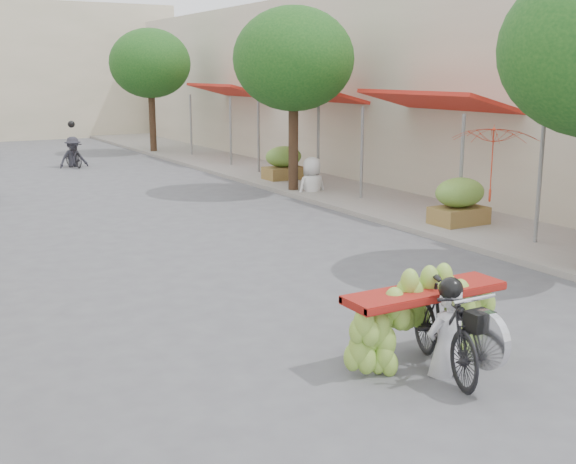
# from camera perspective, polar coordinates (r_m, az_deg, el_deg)

# --- Properties ---
(sidewalk_right) EXTENTS (4.00, 60.00, 0.12)m
(sidewalk_right) POSITION_cam_1_polar(r_m,az_deg,el_deg) (22.56, 2.67, 3.89)
(sidewalk_right) COLOR gray
(sidewalk_right) RESTS_ON ground
(shophouse_row_right) EXTENTS (9.77, 40.00, 6.00)m
(shophouse_row_right) POSITION_cam_1_polar(r_m,az_deg,el_deg) (24.60, 14.10, 11.13)
(shophouse_row_right) COLOR #C0B59F
(shophouse_row_right) RESTS_ON ground
(street_tree_mid) EXTENTS (3.40, 3.40, 5.25)m
(street_tree_mid) POSITION_cam_1_polar(r_m,az_deg,el_deg) (20.62, 0.44, 13.48)
(street_tree_mid) COLOR #3A2719
(street_tree_mid) RESTS_ON ground
(street_tree_far) EXTENTS (3.40, 3.40, 5.25)m
(street_tree_far) POSITION_cam_1_polar(r_m,az_deg,el_deg) (31.58, -10.83, 12.93)
(street_tree_far) COLOR #3A2719
(street_tree_far) RESTS_ON ground
(produce_crate_mid) EXTENTS (1.20, 0.88, 1.16)m
(produce_crate_mid) POSITION_cam_1_polar(r_m,az_deg,el_deg) (16.48, 13.40, 2.66)
(produce_crate_mid) COLOR olive
(produce_crate_mid) RESTS_ON ground
(produce_crate_far) EXTENTS (1.20, 0.88, 1.16)m
(produce_crate_far) POSITION_cam_1_polar(r_m,az_deg,el_deg) (22.92, -0.36, 5.69)
(produce_crate_far) COLOR olive
(produce_crate_far) RESTS_ON ground
(banana_motorbike) EXTENTS (2.20, 1.96, 1.94)m
(banana_motorbike) POSITION_cam_1_polar(r_m,az_deg,el_deg) (8.66, 11.73, -6.42)
(banana_motorbike) COLOR black
(banana_motorbike) RESTS_ON ground
(market_umbrella) EXTENTS (1.81, 1.81, 1.61)m
(market_umbrella) POSITION_cam_1_polar(r_m,az_deg,el_deg) (15.40, 16.11, 8.17)
(market_umbrella) COLOR red
(market_umbrella) RESTS_ON ground
(pedestrian) EXTENTS (0.98, 0.60, 1.95)m
(pedestrian) POSITION_cam_1_polar(r_m,az_deg,el_deg) (20.52, 1.92, 5.95)
(pedestrian) COLOR silver
(pedestrian) RESTS_ON ground
(bg_motorbike_b) EXTENTS (1.12, 1.63, 1.95)m
(bg_motorbike_b) POSITION_cam_1_polar(r_m,az_deg,el_deg) (27.81, -16.66, 6.69)
(bg_motorbike_b) COLOR black
(bg_motorbike_b) RESTS_ON ground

